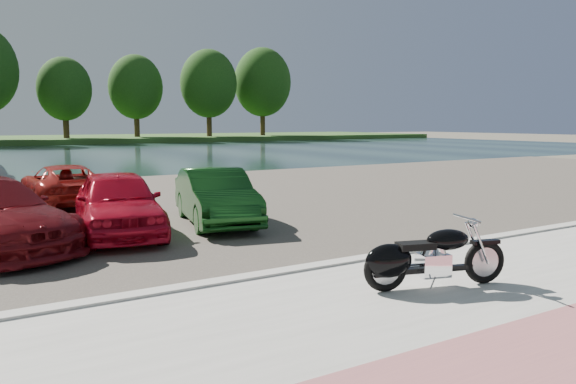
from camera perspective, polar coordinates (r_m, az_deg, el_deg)
ground at (r=9.23m, az=17.39°, el=-9.38°), size 200.00×200.00×0.00m
promenade at (r=8.63m, az=22.49°, el=-10.43°), size 60.00×6.00×0.10m
kerb at (r=10.58m, az=9.17°, el=-6.64°), size 60.00×0.30×0.14m
parking_lot at (r=18.25m, az=-9.57°, el=-0.99°), size 60.00×18.00×0.04m
river at (r=46.33m, az=-23.18°, el=3.40°), size 120.00×40.00×0.00m
far_bank at (r=78.09m, az=-26.68°, el=4.74°), size 120.00×24.00×0.60m
far_trees at (r=72.58m, az=-23.08°, el=10.48°), size 70.25×10.68×12.52m
motorcycle at (r=8.62m, az=13.55°, el=-6.55°), size 2.27×0.99×1.05m
car_4 at (r=13.10m, az=-16.90°, el=-1.06°), size 2.36×4.51×1.47m
car_5 at (r=14.06m, az=-7.33°, el=-0.46°), size 2.29×4.37×1.37m
car_10 at (r=18.39m, az=-21.79°, el=0.68°), size 2.08×4.49×1.25m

